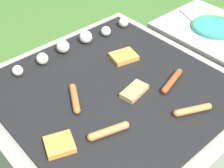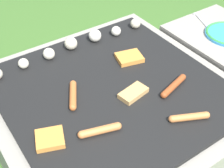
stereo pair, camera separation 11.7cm
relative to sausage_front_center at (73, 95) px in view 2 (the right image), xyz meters
The scene contains 11 objects.
ground_plane 0.42m from the sausage_front_center, 13.61° to the right, with size 14.00×14.00×0.00m, color #3D6628.
grill 0.26m from the sausage_front_center, 13.61° to the right, with size 0.94×0.94×0.38m.
sausage_mid_right 0.21m from the sausage_front_center, 92.96° to the right, with size 0.15×0.06×0.03m.
sausage_front_left 0.39m from the sausage_front_center, 26.54° to the right, with size 0.16×0.06×0.03m.
sausage_front_center is the anchor object (origin of this frame).
sausage_back_left 0.44m from the sausage_front_center, 49.55° to the right, with size 0.14×0.08×0.03m.
bread_slice_right 0.22m from the sausage_front_center, 139.46° to the right, with size 0.12×0.11×0.02m.
bread_slice_left 0.23m from the sausage_front_center, 30.68° to the right, with size 0.12×0.08×0.02m.
bread_slice_center 0.33m from the sausage_front_center, 13.38° to the left, with size 0.13×0.11×0.02m.
mushroom_row 0.34m from the sausage_front_center, 58.11° to the left, with size 0.76×0.07×0.06m.
fork_utensil 0.86m from the sausage_front_center, ahead, with size 0.08×0.16×0.01m.
Camera 2 is at (-0.52, -0.77, 1.19)m, focal length 50.00 mm.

